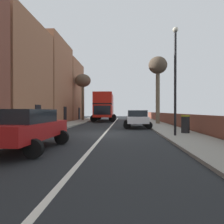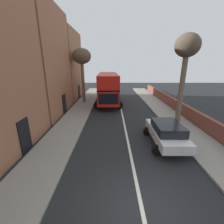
{
  "view_description": "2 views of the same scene",
  "coord_description": "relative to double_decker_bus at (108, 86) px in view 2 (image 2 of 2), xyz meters",
  "views": [
    {
      "loc": [
        1.33,
        -12.92,
        1.55
      ],
      "look_at": [
        -0.15,
        10.33,
        1.41
      ],
      "focal_mm": 30.77,
      "sensor_mm": 36.0,
      "label": 1
    },
    {
      "loc": [
        -1.13,
        -4.34,
        5.2
      ],
      "look_at": [
        -1.12,
        8.94,
        1.03
      ],
      "focal_mm": 24.13,
      "sensor_mm": 36.0,
      "label": 2
    }
  ],
  "objects": [
    {
      "name": "ground_plane",
      "position": [
        1.7,
        -16.75,
        -2.35
      ],
      "size": [
        84.0,
        84.0,
        0.0
      ],
      "primitive_type": "plane",
      "color": "black"
    },
    {
      "name": "road_centre_line",
      "position": [
        1.7,
        -16.75,
        -2.35
      ],
      "size": [
        0.16,
        54.0,
        0.01
      ],
      "primitive_type": "cube",
      "color": "silver",
      "rests_on": "ground"
    },
    {
      "name": "sidewalk_left",
      "position": [
        -3.2,
        -16.75,
        -2.29
      ],
      "size": [
        2.6,
        60.0,
        0.12
      ],
      "primitive_type": "cube",
      "color": "gray",
      "rests_on": "ground"
    },
    {
      "name": "double_decker_bus",
      "position": [
        0.0,
        0.0,
        0.0
      ],
      "size": [
        3.81,
        10.14,
        4.06
      ],
      "color": "red",
      "rests_on": "ground"
    },
    {
      "name": "parked_car_white_right_1",
      "position": [
        4.2,
        -11.93,
        -1.44
      ],
      "size": [
        2.49,
        4.34,
        1.6
      ],
      "color": "silver",
      "rests_on": "ground"
    },
    {
      "name": "street_tree_left_0",
      "position": [
        -3.42,
        -0.03,
        3.69
      ],
      "size": [
        2.46,
        2.46,
        7.18
      ],
      "color": "brown",
      "rests_on": "sidewalk_left"
    },
    {
      "name": "street_tree_right_1",
      "position": [
        6.86,
        -7.47,
        3.96
      ],
      "size": [
        2.1,
        2.1,
        7.62
      ],
      "color": "brown",
      "rests_on": "sidewalk_right"
    }
  ]
}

